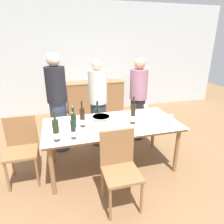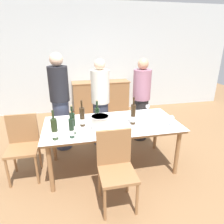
{
  "view_description": "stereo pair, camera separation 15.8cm",
  "coord_description": "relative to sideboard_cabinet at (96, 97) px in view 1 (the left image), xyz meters",
  "views": [
    {
      "loc": [
        -0.73,
        -2.6,
        1.93
      ],
      "look_at": [
        0.0,
        0.0,
        0.92
      ],
      "focal_mm": 32.0,
      "sensor_mm": 36.0,
      "label": 1
    },
    {
      "loc": [
        -0.57,
        -2.64,
        1.93
      ],
      "look_at": [
        0.0,
        0.0,
        0.92
      ],
      "focal_mm": 32.0,
      "sensor_mm": 36.0,
      "label": 2
    }
  ],
  "objects": [
    {
      "name": "wine_glass_2",
      "position": [
        -1.05,
        -2.62,
        0.43
      ],
      "size": [
        0.09,
        0.09,
        0.16
      ],
      "color": "white",
      "rests_on": "dining_table"
    },
    {
      "name": "chair_left_end",
      "position": [
        -1.52,
        -2.41,
        0.11
      ],
      "size": [
        0.42,
        0.42,
        0.92
      ],
      "color": "#996B42",
      "rests_on": "ground_plane"
    },
    {
      "name": "wine_bottle_3",
      "position": [
        0.06,
        -2.58,
        0.46
      ],
      "size": [
        0.07,
        0.07,
        0.41
      ],
      "color": "#332314",
      "rests_on": "dining_table"
    },
    {
      "name": "back_wall",
      "position": [
        -0.24,
        0.29,
        0.97
      ],
      "size": [
        8.0,
        0.1,
        2.8
      ],
      "color": "silver",
      "rests_on": "ground_plane"
    },
    {
      "name": "person_guest_right",
      "position": [
        0.51,
        -1.68,
        0.37
      ],
      "size": [
        0.33,
        0.33,
        1.59
      ],
      "color": "#262628",
      "rests_on": "ground_plane"
    },
    {
      "name": "person_host",
      "position": [
        -0.99,
        -1.73,
        0.44
      ],
      "size": [
        0.33,
        0.33,
        1.72
      ],
      "color": "#383F56",
      "rests_on": "ground_plane"
    },
    {
      "name": "wine_bottle_2",
      "position": [
        -1.03,
        -2.83,
        0.45
      ],
      "size": [
        0.08,
        0.08,
        0.38
      ],
      "color": "#28381E",
      "rests_on": "dining_table"
    },
    {
      "name": "person_guest_left",
      "position": [
        -0.28,
        -1.71,
        0.37
      ],
      "size": [
        0.33,
        0.33,
        1.6
      ],
      "color": "#383F56",
      "rests_on": "ground_plane"
    },
    {
      "name": "sideboard_cabinet",
      "position": [
        0.0,
        0.0,
        0.0
      ],
      "size": [
        1.5,
        0.46,
        0.85
      ],
      "color": "#996B42",
      "rests_on": "ground_plane"
    },
    {
      "name": "ground_plane",
      "position": [
        -0.24,
        -2.5,
        -0.43
      ],
      "size": [
        12.0,
        12.0,
        0.0
      ],
      "primitive_type": "plane",
      "color": "olive"
    },
    {
      "name": "ice_bucket",
      "position": [
        -0.44,
        -2.7,
        0.43
      ],
      "size": [
        0.24,
        0.24,
        0.21
      ],
      "color": "white",
      "rests_on": "dining_table"
    },
    {
      "name": "wine_bottle_0",
      "position": [
        -0.83,
        -2.83,
        0.44
      ],
      "size": [
        0.06,
        0.06,
        0.36
      ],
      "color": "#1E3323",
      "rests_on": "dining_table"
    },
    {
      "name": "wine_bottle_1",
      "position": [
        -0.46,
        -2.53,
        0.45
      ],
      "size": [
        0.07,
        0.07,
        0.39
      ],
      "color": "black",
      "rests_on": "dining_table"
    },
    {
      "name": "wine_glass_0",
      "position": [
        0.45,
        -2.17,
        0.41
      ],
      "size": [
        0.08,
        0.08,
        0.14
      ],
      "color": "white",
      "rests_on": "dining_table"
    },
    {
      "name": "wine_bottle_5",
      "position": [
        -0.81,
        -2.72,
        0.45
      ],
      "size": [
        0.07,
        0.07,
        0.4
      ],
      "color": "black",
      "rests_on": "dining_table"
    },
    {
      "name": "wine_glass_1",
      "position": [
        0.58,
        -2.75,
        0.43
      ],
      "size": [
        0.08,
        0.08,
        0.15
      ],
      "color": "white",
      "rests_on": "dining_table"
    },
    {
      "name": "wine_bottle_4",
      "position": [
        -0.67,
        -2.5,
        0.45
      ],
      "size": [
        0.07,
        0.07,
        0.38
      ],
      "color": "#332314",
      "rests_on": "dining_table"
    },
    {
      "name": "dining_table",
      "position": [
        -0.24,
        -2.5,
        0.25
      ],
      "size": [
        1.97,
        0.95,
        0.74
      ],
      "color": "#996B42",
      "rests_on": "ground_plane"
    },
    {
      "name": "chair_near_front",
      "position": [
        -0.34,
        -3.2,
        0.11
      ],
      "size": [
        0.42,
        0.42,
        0.93
      ],
      "color": "#996B42",
      "rests_on": "ground_plane"
    }
  ]
}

